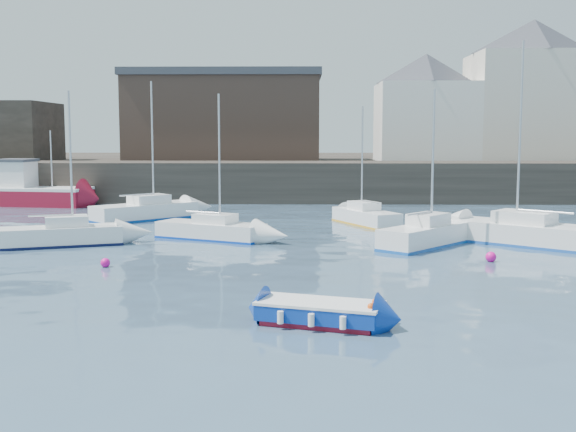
{
  "coord_description": "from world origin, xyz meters",
  "views": [
    {
      "loc": [
        0.6,
        -19.81,
        5.15
      ],
      "look_at": [
        0.0,
        12.0,
        1.5
      ],
      "focal_mm": 45.0,
      "sensor_mm": 36.0,
      "label": 1
    }
  ],
  "objects_px": {
    "blue_dinghy": "(320,312)",
    "sailboat_b": "(211,230)",
    "sailboat_d": "(531,233)",
    "buoy_mid": "(491,262)",
    "buoy_far": "(225,228)",
    "sailboat_h": "(145,211)",
    "fishing_boat": "(30,191)",
    "buoy_near": "(105,267)",
    "sailboat_f": "(366,216)",
    "sailboat_c": "(425,235)",
    "sailboat_a": "(62,235)"
  },
  "relations": [
    {
      "from": "sailboat_d",
      "to": "sailboat_f",
      "type": "distance_m",
      "value": 10.22
    },
    {
      "from": "sailboat_h",
      "to": "buoy_mid",
      "type": "xyz_separation_m",
      "value": [
        17.05,
        -14.04,
        -0.54
      ]
    },
    {
      "from": "sailboat_a",
      "to": "buoy_far",
      "type": "distance_m",
      "value": 9.48
    },
    {
      "from": "fishing_boat",
      "to": "sailboat_f",
      "type": "relative_size",
      "value": 1.27
    },
    {
      "from": "sailboat_a",
      "to": "sailboat_h",
      "type": "distance_m",
      "value": 10.3
    },
    {
      "from": "fishing_boat",
      "to": "buoy_far",
      "type": "distance_m",
      "value": 19.63
    },
    {
      "from": "sailboat_b",
      "to": "buoy_far",
      "type": "relative_size",
      "value": 18.33
    },
    {
      "from": "sailboat_f",
      "to": "sailboat_h",
      "type": "height_order",
      "value": "sailboat_h"
    },
    {
      "from": "blue_dinghy",
      "to": "sailboat_f",
      "type": "xyz_separation_m",
      "value": [
        3.15,
        21.63,
        0.11
      ]
    },
    {
      "from": "buoy_near",
      "to": "sailboat_d",
      "type": "bearing_deg",
      "value": 17.69
    },
    {
      "from": "sailboat_d",
      "to": "sailboat_c",
      "type": "bearing_deg",
      "value": -174.88
    },
    {
      "from": "blue_dinghy",
      "to": "sailboat_b",
      "type": "height_order",
      "value": "sailboat_b"
    },
    {
      "from": "blue_dinghy",
      "to": "buoy_far",
      "type": "relative_size",
      "value": 9.49
    },
    {
      "from": "fishing_boat",
      "to": "buoy_far",
      "type": "height_order",
      "value": "fishing_boat"
    },
    {
      "from": "blue_dinghy",
      "to": "sailboat_b",
      "type": "xyz_separation_m",
      "value": [
        -4.92,
        15.82,
        0.1
      ]
    },
    {
      "from": "sailboat_c",
      "to": "buoy_mid",
      "type": "relative_size",
      "value": 16.61
    },
    {
      "from": "buoy_near",
      "to": "buoy_mid",
      "type": "xyz_separation_m",
      "value": [
        15.25,
        1.46,
        0.0
      ]
    },
    {
      "from": "blue_dinghy",
      "to": "buoy_near",
      "type": "bearing_deg",
      "value": 134.19
    },
    {
      "from": "sailboat_b",
      "to": "sailboat_f",
      "type": "xyz_separation_m",
      "value": [
        8.07,
        5.81,
        0.01
      ]
    },
    {
      "from": "sailboat_c",
      "to": "sailboat_d",
      "type": "distance_m",
      "value": 4.95
    },
    {
      "from": "sailboat_a",
      "to": "buoy_far",
      "type": "xyz_separation_m",
      "value": [
        6.87,
        6.51,
        -0.5
      ]
    },
    {
      "from": "sailboat_f",
      "to": "buoy_mid",
      "type": "xyz_separation_m",
      "value": [
        4.0,
        -11.84,
        -0.47
      ]
    },
    {
      "from": "blue_dinghy",
      "to": "sailboat_d",
      "type": "bearing_deg",
      "value": 54.47
    },
    {
      "from": "fishing_boat",
      "to": "buoy_mid",
      "type": "relative_size",
      "value": 19.66
    },
    {
      "from": "sailboat_b",
      "to": "buoy_far",
      "type": "xyz_separation_m",
      "value": [
        0.23,
        4.35,
        -0.46
      ]
    },
    {
      "from": "sailboat_b",
      "to": "buoy_mid",
      "type": "height_order",
      "value": "sailboat_b"
    },
    {
      "from": "sailboat_b",
      "to": "buoy_mid",
      "type": "bearing_deg",
      "value": -26.55
    },
    {
      "from": "sailboat_d",
      "to": "buoy_far",
      "type": "height_order",
      "value": "sailboat_d"
    },
    {
      "from": "sailboat_a",
      "to": "sailboat_d",
      "type": "distance_m",
      "value": 21.66
    },
    {
      "from": "sailboat_b",
      "to": "buoy_near",
      "type": "bearing_deg",
      "value": -113.02
    },
    {
      "from": "sailboat_b",
      "to": "sailboat_h",
      "type": "xyz_separation_m",
      "value": [
        -4.98,
        8.01,
        0.08
      ]
    },
    {
      "from": "sailboat_h",
      "to": "fishing_boat",
      "type": "bearing_deg",
      "value": 140.25
    },
    {
      "from": "blue_dinghy",
      "to": "buoy_mid",
      "type": "height_order",
      "value": "blue_dinghy"
    },
    {
      "from": "buoy_near",
      "to": "buoy_far",
      "type": "height_order",
      "value": "buoy_far"
    },
    {
      "from": "fishing_boat",
      "to": "sailboat_a",
      "type": "distance_m",
      "value": 20.5
    },
    {
      "from": "sailboat_c",
      "to": "buoy_mid",
      "type": "xyz_separation_m",
      "value": [
        1.98,
        -3.9,
        -0.55
      ]
    },
    {
      "from": "blue_dinghy",
      "to": "sailboat_h",
      "type": "xyz_separation_m",
      "value": [
        -9.9,
        23.83,
        0.18
      ]
    },
    {
      "from": "blue_dinghy",
      "to": "sailboat_f",
      "type": "relative_size",
      "value": 0.55
    },
    {
      "from": "sailboat_b",
      "to": "sailboat_f",
      "type": "height_order",
      "value": "sailboat_b"
    },
    {
      "from": "sailboat_d",
      "to": "buoy_near",
      "type": "height_order",
      "value": "sailboat_d"
    },
    {
      "from": "blue_dinghy",
      "to": "buoy_near",
      "type": "distance_m",
      "value": 11.63
    },
    {
      "from": "sailboat_b",
      "to": "sailboat_d",
      "type": "height_order",
      "value": "sailboat_d"
    },
    {
      "from": "sailboat_b",
      "to": "buoy_near",
      "type": "xyz_separation_m",
      "value": [
        -3.18,
        -7.49,
        -0.46
      ]
    },
    {
      "from": "sailboat_d",
      "to": "buoy_mid",
      "type": "relative_size",
      "value": 21.69
    },
    {
      "from": "fishing_boat",
      "to": "sailboat_f",
      "type": "distance_m",
      "value": 25.56
    },
    {
      "from": "sailboat_a",
      "to": "buoy_near",
      "type": "xyz_separation_m",
      "value": [
        3.46,
        -5.33,
        -0.5
      ]
    },
    {
      "from": "sailboat_b",
      "to": "sailboat_d",
      "type": "xyz_separation_m",
      "value": [
        15.01,
        -1.69,
        0.11
      ]
    },
    {
      "from": "blue_dinghy",
      "to": "sailboat_c",
      "type": "relative_size",
      "value": 0.51
    },
    {
      "from": "fishing_boat",
      "to": "buoy_near",
      "type": "relative_size",
      "value": 22.88
    },
    {
      "from": "buoy_near",
      "to": "buoy_mid",
      "type": "bearing_deg",
      "value": 5.45
    }
  ]
}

